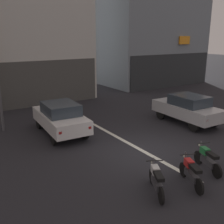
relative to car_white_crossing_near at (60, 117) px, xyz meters
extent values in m
plane|color=#232328|center=(2.14, -4.16, -0.89)|extent=(120.00, 120.00, 0.00)
cube|color=silver|center=(2.14, 1.84, -0.88)|extent=(0.20, 18.00, 0.01)
cube|color=#454543|center=(0.57, 6.22, 0.71)|extent=(9.89, 0.10, 3.20)
cube|color=gray|center=(14.36, 10.12, 6.57)|extent=(10.53, 7.06, 14.90)
cube|color=#292C30|center=(14.36, 6.54, 0.71)|extent=(10.11, 0.10, 3.20)
cube|color=orange|center=(15.76, 6.47, 3.60)|extent=(1.36, 0.16, 0.77)
cylinder|color=black|center=(-0.70, 1.38, -0.57)|extent=(0.22, 0.65, 0.64)
cylinder|color=black|center=(0.85, 1.29, -0.57)|extent=(0.22, 0.65, 0.64)
cylinder|color=black|center=(-0.84, -1.22, -0.57)|extent=(0.22, 0.65, 0.64)
cylinder|color=black|center=(0.70, -1.30, -0.57)|extent=(0.22, 0.65, 0.64)
cube|color=silver|center=(0.00, 0.04, -0.14)|extent=(1.99, 4.19, 0.66)
cube|color=#2D3842|center=(-0.01, -0.11, 0.47)|extent=(1.66, 2.05, 0.56)
cube|color=red|center=(-0.81, -1.94, -0.09)|extent=(0.14, 0.07, 0.12)
cube|color=red|center=(0.59, -2.02, -0.09)|extent=(0.14, 0.07, 0.12)
cylinder|color=black|center=(6.04, -0.92, -0.57)|extent=(0.20, 0.65, 0.64)
cylinder|color=black|center=(7.59, -0.98, -0.57)|extent=(0.20, 0.65, 0.64)
cylinder|color=black|center=(5.95, -3.52, -0.57)|extent=(0.20, 0.65, 0.64)
cylinder|color=black|center=(7.50, -3.58, -0.57)|extent=(0.20, 0.65, 0.64)
cube|color=#B7BABF|center=(6.77, -2.25, -0.14)|extent=(1.90, 4.16, 0.66)
cube|color=#2D3842|center=(6.77, -2.40, 0.47)|extent=(1.62, 2.02, 0.56)
cube|color=red|center=(6.00, -4.24, -0.09)|extent=(0.14, 0.06, 0.12)
cylinder|color=black|center=(0.69, -6.22, -0.63)|extent=(0.30, 0.49, 0.52)
cylinder|color=black|center=(0.16, -7.24, -0.63)|extent=(0.30, 0.49, 0.52)
cube|color=#38383D|center=(0.40, -6.78, -0.52)|extent=(0.52, 0.75, 0.22)
cube|color=black|center=(0.33, -6.92, -0.17)|extent=(0.47, 0.63, 0.12)
cube|color=silver|center=(0.52, -6.55, -0.19)|extent=(0.36, 0.42, 0.24)
cylinder|color=#4C4C51|center=(0.62, -6.36, -0.25)|extent=(0.17, 0.24, 0.70)
cylinder|color=black|center=(0.59, -6.43, 0.07)|extent=(0.50, 0.29, 0.04)
sphere|color=silver|center=(0.68, -6.24, -0.09)|extent=(0.12, 0.12, 0.12)
cylinder|color=black|center=(1.94, -6.47, -0.63)|extent=(0.26, 0.51, 0.52)
cylinder|color=black|center=(1.50, -7.53, -0.63)|extent=(0.26, 0.51, 0.52)
cube|color=#38383D|center=(1.70, -7.05, -0.52)|extent=(0.47, 0.76, 0.22)
cube|color=black|center=(1.64, -7.19, -0.17)|extent=(0.43, 0.64, 0.12)
cube|color=red|center=(1.80, -6.81, -0.19)|extent=(0.34, 0.42, 0.24)
cylinder|color=#4C4C51|center=(1.89, -6.61, -0.25)|extent=(0.16, 0.25, 0.70)
cylinder|color=black|center=(1.86, -6.69, 0.07)|extent=(0.52, 0.24, 0.04)
sphere|color=silver|center=(1.94, -6.49, -0.09)|extent=(0.12, 0.12, 0.12)
cylinder|color=black|center=(3.19, -6.10, -0.63)|extent=(0.22, 0.52, 0.52)
cylinder|color=black|center=(2.85, -7.20, -0.63)|extent=(0.22, 0.52, 0.52)
cube|color=#38383D|center=(3.01, -6.70, -0.52)|extent=(0.41, 0.76, 0.22)
cube|color=black|center=(2.96, -6.85, -0.17)|extent=(0.39, 0.64, 0.12)
cube|color=#1E7238|center=(3.08, -6.45, -0.19)|extent=(0.32, 0.41, 0.24)
cylinder|color=#4C4C51|center=(3.15, -6.24, -0.25)|extent=(0.14, 0.25, 0.70)
cylinder|color=black|center=(3.12, -6.32, 0.07)|extent=(0.54, 0.20, 0.04)
sphere|color=silver|center=(3.19, -6.12, -0.09)|extent=(0.12, 0.12, 0.12)
camera|label=1|loc=(-4.84, -12.26, 3.92)|focal=42.76mm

